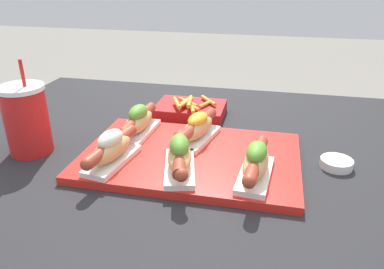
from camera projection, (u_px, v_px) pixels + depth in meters
name	position (u px, v px, depth m)	size (l,w,h in m)	color
serving_tray	(190.00, 158.00, 0.85)	(0.49, 0.32, 0.02)	red
hot_dog_0	(111.00, 148.00, 0.80)	(0.08, 0.20, 0.07)	white
hot_dog_1	(179.00, 156.00, 0.76)	(0.10, 0.19, 0.08)	white
hot_dog_2	(256.00, 162.00, 0.74)	(0.07, 0.20, 0.08)	white
hot_dog_3	(139.00, 121.00, 0.93)	(0.07, 0.20, 0.08)	white
hot_dog_4	(198.00, 127.00, 0.90)	(0.09, 0.19, 0.07)	white
sauce_bowl	(337.00, 163.00, 0.82)	(0.07, 0.07, 0.02)	white
drink_cup	(27.00, 120.00, 0.87)	(0.10, 0.10, 0.22)	red
fries_basket	(190.00, 110.00, 1.10)	(0.20, 0.15, 0.06)	#B21919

